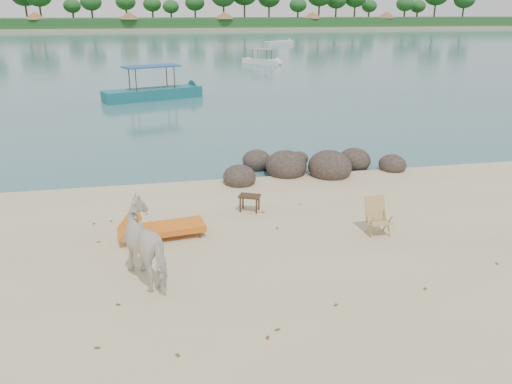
% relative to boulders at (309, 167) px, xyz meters
% --- Properties ---
extents(water, '(400.00, 400.00, 0.00)m').
position_rel_boulders_xyz_m(water, '(-2.23, 83.79, -0.22)').
color(water, '#346568').
rests_on(water, ground).
extents(far_shore, '(420.00, 90.00, 1.40)m').
position_rel_boulders_xyz_m(far_shore, '(-2.23, 163.79, -0.22)').
color(far_shore, tan).
rests_on(far_shore, ground).
extents(far_scenery, '(420.00, 18.00, 9.50)m').
position_rel_boulders_xyz_m(far_scenery, '(-2.20, 130.48, 2.93)').
color(far_scenery, '#1E4C1E').
rests_on(far_scenery, ground).
extents(boulders, '(6.39, 2.84, 1.08)m').
position_rel_boulders_xyz_m(boulders, '(0.00, 0.00, 0.00)').
color(boulders, '#2F261F').
rests_on(boulders, ground).
extents(cow, '(1.61, 2.02, 1.56)m').
position_rel_boulders_xyz_m(cow, '(-5.21, -6.20, 0.56)').
color(cow, white).
rests_on(cow, ground).
extents(side_table, '(0.66, 0.57, 0.45)m').
position_rel_boulders_xyz_m(side_table, '(-2.60, -3.06, 0.01)').
color(side_table, '#301D13').
rests_on(side_table, ground).
extents(lounge_chair, '(2.30, 1.07, 0.66)m').
position_rel_boulders_xyz_m(lounge_chair, '(-4.84, -4.29, 0.12)').
color(lounge_chair, orange).
rests_on(lounge_chair, ground).
extents(deck_chair, '(0.61, 0.66, 0.89)m').
position_rel_boulders_xyz_m(deck_chair, '(0.21, -5.14, 0.23)').
color(deck_chair, tan).
rests_on(deck_chair, ground).
extents(boat_near, '(6.92, 3.74, 3.30)m').
position_rel_boulders_xyz_m(boat_near, '(-5.16, 16.31, 1.44)').
color(boat_near, '#176066').
rests_on(boat_near, water).
extents(boat_mid, '(4.12, 4.37, 2.41)m').
position_rel_boulders_xyz_m(boat_mid, '(5.87, 36.13, 0.99)').
color(boat_mid, silver).
rests_on(boat_mid, water).
extents(boat_far, '(5.83, 3.92, 0.68)m').
position_rel_boulders_xyz_m(boat_far, '(14.52, 64.57, 0.13)').
color(boat_far, beige).
rests_on(boat_far, water).
extents(dead_leaves, '(8.94, 6.74, 0.00)m').
position_rel_boulders_xyz_m(dead_leaves, '(-3.26, -6.07, -0.21)').
color(dead_leaves, brown).
rests_on(dead_leaves, ground).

